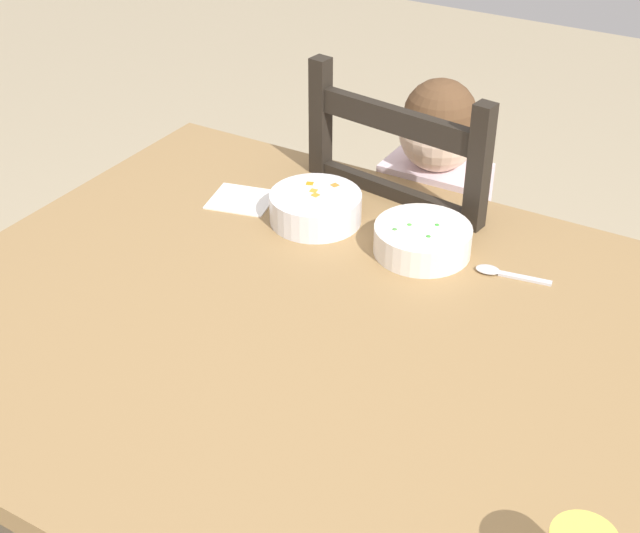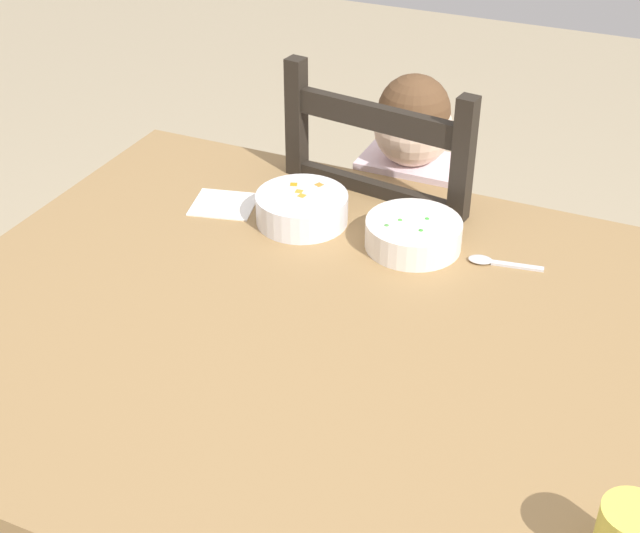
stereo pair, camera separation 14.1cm
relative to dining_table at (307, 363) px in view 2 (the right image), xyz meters
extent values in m
cube|color=olive|center=(0.00, 0.00, 0.07)|extent=(1.30, 1.09, 0.04)
cylinder|color=olive|center=(-0.58, 0.47, -0.30)|extent=(0.07, 0.07, 0.70)
cube|color=black|center=(-0.03, 0.64, -0.22)|extent=(0.47, 0.47, 0.02)
cube|color=black|center=(0.18, 0.80, -0.44)|extent=(0.04, 0.04, 0.41)
cube|color=black|center=(-0.19, 0.86, -0.44)|extent=(0.04, 0.04, 0.41)
cube|color=black|center=(0.13, 0.43, -0.44)|extent=(0.04, 0.04, 0.41)
cube|color=black|center=(-0.25, 0.48, -0.44)|extent=(0.04, 0.04, 0.41)
cube|color=black|center=(0.13, 0.43, 0.07)|extent=(0.04, 0.04, 0.56)
cube|color=black|center=(-0.25, 0.48, 0.07)|extent=(0.04, 0.04, 0.56)
cube|color=black|center=(-0.06, 0.45, 0.26)|extent=(0.36, 0.07, 0.05)
cube|color=black|center=(-0.06, 0.45, 0.10)|extent=(0.36, 0.07, 0.05)
cube|color=silver|center=(-0.03, 0.61, -0.05)|extent=(0.22, 0.14, 0.32)
sphere|color=beige|center=(-0.03, 0.61, 0.18)|extent=(0.17, 0.17, 0.17)
sphere|color=brown|center=(-0.03, 0.61, 0.22)|extent=(0.16, 0.16, 0.16)
cylinder|color=#3F4C72|center=(-0.09, 0.49, -0.43)|extent=(0.07, 0.07, 0.43)
cylinder|color=#3F4C72|center=(0.02, 0.49, -0.43)|extent=(0.07, 0.07, 0.43)
cylinder|color=silver|center=(-0.16, 0.51, 0.03)|extent=(0.06, 0.24, 0.13)
cylinder|color=silver|center=(0.10, 0.51, 0.03)|extent=(0.06, 0.24, 0.13)
cylinder|color=white|center=(0.08, 0.29, 0.12)|extent=(0.18, 0.18, 0.05)
cylinder|color=white|center=(0.08, 0.29, 0.09)|extent=(0.08, 0.08, 0.01)
cylinder|color=green|center=(0.08, 0.29, 0.13)|extent=(0.15, 0.15, 0.03)
sphere|color=green|center=(0.10, 0.31, 0.14)|extent=(0.01, 0.01, 0.01)
sphere|color=green|center=(0.11, 0.27, 0.14)|extent=(0.01, 0.01, 0.01)
sphere|color=#48903D|center=(0.04, 0.26, 0.14)|extent=(0.01, 0.01, 0.01)
sphere|color=green|center=(0.06, 0.29, 0.14)|extent=(0.01, 0.01, 0.01)
cylinder|color=white|center=(-0.15, 0.29, 0.12)|extent=(0.18, 0.18, 0.06)
cylinder|color=white|center=(-0.15, 0.29, 0.09)|extent=(0.08, 0.08, 0.01)
cylinder|color=orange|center=(-0.15, 0.29, 0.13)|extent=(0.15, 0.15, 0.03)
cube|color=orange|center=(-0.14, 0.29, 0.15)|extent=(0.02, 0.02, 0.01)
cube|color=orange|center=(-0.18, 0.33, 0.15)|extent=(0.02, 0.02, 0.01)
cube|color=orange|center=(-0.16, 0.30, 0.15)|extent=(0.02, 0.02, 0.01)
cube|color=orange|center=(-0.13, 0.34, 0.15)|extent=(0.02, 0.02, 0.01)
cube|color=silver|center=(0.28, 0.30, 0.09)|extent=(0.10, 0.03, 0.00)
ellipsoid|color=silver|center=(0.22, 0.29, 0.10)|extent=(0.05, 0.04, 0.01)
cube|color=white|center=(-0.32, 0.29, 0.09)|extent=(0.15, 0.14, 0.00)
camera|label=1|loc=(0.63, -1.01, 0.97)|focal=49.75mm
camera|label=2|loc=(0.51, -1.07, 0.97)|focal=49.75mm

